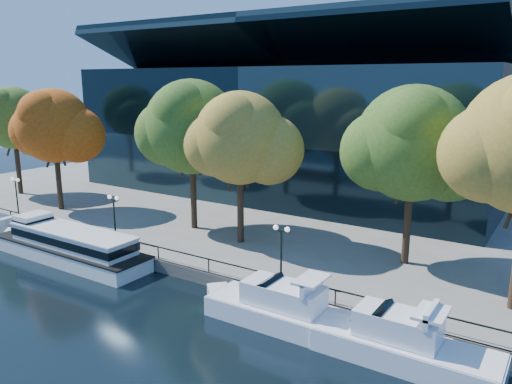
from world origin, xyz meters
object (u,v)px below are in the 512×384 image
Objects in this scene: tree_2 at (193,129)px; lamp_2 at (281,241)px; tree_0 at (13,119)px; lamp_0 at (16,188)px; cruiser_far at (397,342)px; tree_4 at (415,146)px; lamp_1 at (114,207)px; tree_3 at (241,140)px; tour_boat at (66,243)px; tree_1 at (55,128)px; cruiser_near at (284,309)px.

lamp_2 is at bearing -26.84° from tree_2.
lamp_0 is (9.58, -6.31, -6.08)m from tree_0.
tree_4 reaches higher than cruiser_far.
lamp_2 is at bearing 157.63° from cruiser_far.
cruiser_far is 2.69× the size of lamp_1.
tour_boat is at bearing -141.61° from tree_3.
tree_1 is (-39.30, 8.11, 8.68)m from cruiser_far.
cruiser_near is 34.41m from tree_1.
tree_0 is at bearing 166.88° from cruiser_near.
cruiser_near is at bearing -6.35° from lamp_0.
tree_4 is at bearing 19.86° from lamp_1.
tree_1 is 16.88m from tree_2.
tree_3 is (22.80, 1.32, 0.01)m from tree_1.
lamp_2 is at bearing 0.00° from lamp_0.
tree_0 is 1.01× the size of tree_1.
cruiser_far is 26.59m from tree_2.
lamp_2 is (18.65, 3.55, 2.59)m from tour_boat.
cruiser_near is 3.00× the size of lamp_2.
cruiser_far is at bearing -75.64° from tree_4.
lamp_1 is at bearing -149.53° from tree_3.
tree_0 is 3.21× the size of lamp_2.
lamp_0 is at bearing -166.87° from tree_3.
tree_3 is (-16.50, 9.44, 8.68)m from cruiser_far.
cruiser_near is at bearing -13.12° from tree_0.
lamp_0 is at bearing -104.80° from tree_1.
tree_1 is (-32.32, 7.98, 8.71)m from cruiser_near.
lamp_2 reaches higher than tour_boat.
tree_3 is at bearing 13.13° from lamp_0.
tree_2 is at bearing 146.31° from cruiser_near.
cruiser_near is at bearing -44.31° from tree_3.
tree_4 is at bearing 72.08° from cruiser_near.
lamp_2 is (-2.39, 3.72, 2.89)m from cruiser_near.
cruiser_far is (28.03, -0.31, -0.27)m from tour_boat.
cruiser_near is 15.42m from tree_4.
tree_4 reaches higher than tree_3.
tree_4 reaches higher than tour_boat.
tree_2 is 3.42× the size of lamp_0.
tour_boat is 1.34× the size of tree_3.
lamp_0 is at bearing 180.00° from lamp_2.
lamp_1 reaches higher than tour_boat.
tree_1 is (-11.28, 7.81, 8.41)m from tour_boat.
cruiser_far is 2.69× the size of lamp_2.
lamp_1 is (-9.48, -5.58, -5.83)m from tree_3.
tree_1 is 15.14m from lamp_1.
lamp_0 is at bearing 173.65° from cruiser_near.
lamp_2 is (16.61, 0.00, 0.00)m from lamp_1.
tree_1 is 1.00× the size of tree_3.
tree_3 is 25.25m from lamp_0.
tree_3 is at bearing 141.96° from lamp_2.
tour_boat is 4.28× the size of lamp_0.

